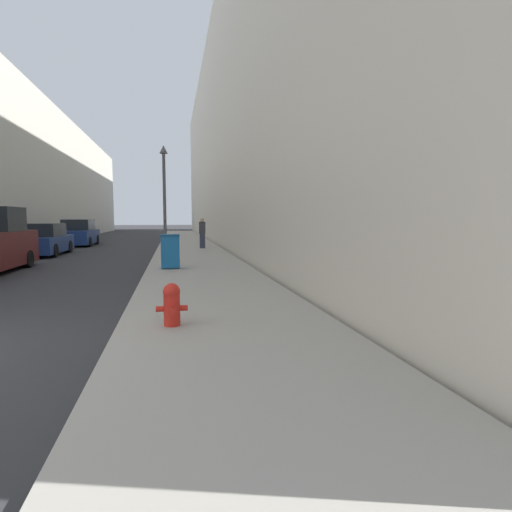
% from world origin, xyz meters
% --- Properties ---
extents(sidewalk_right, '(3.59, 60.00, 0.14)m').
position_xyz_m(sidewalk_right, '(5.07, 18.00, 0.07)').
color(sidewalk_right, '#9E998E').
rests_on(sidewalk_right, ground).
extents(building_right_stone, '(12.00, 60.00, 15.67)m').
position_xyz_m(building_right_stone, '(12.97, 26.00, 7.83)').
color(building_right_stone, beige).
rests_on(building_right_stone, ground).
extents(fire_hydrant, '(0.50, 0.38, 0.68)m').
position_xyz_m(fire_hydrant, '(4.15, 0.79, 0.50)').
color(fire_hydrant, red).
rests_on(fire_hydrant, sidewalk_right).
extents(trash_bin, '(0.63, 0.58, 1.16)m').
position_xyz_m(trash_bin, '(4.08, 8.19, 0.73)').
color(trash_bin, '#19609E').
rests_on(trash_bin, sidewalk_right).
extents(lamppost, '(0.36, 0.36, 4.95)m').
position_xyz_m(lamppost, '(3.83, 13.07, 2.96)').
color(lamppost, '#4C4C51').
rests_on(lamppost, sidewalk_right).
extents(parked_sedan_near, '(1.97, 4.51, 1.58)m').
position_xyz_m(parked_sedan_near, '(-2.17, 15.90, 0.72)').
color(parked_sedan_near, navy).
rests_on(parked_sedan_near, ground).
extents(parked_sedan_far, '(1.98, 4.38, 1.74)m').
position_xyz_m(parked_sedan_far, '(-1.97, 22.72, 0.79)').
color(parked_sedan_far, navy).
rests_on(parked_sedan_far, ground).
extents(pedestrian_on_sidewalk, '(0.34, 0.22, 1.71)m').
position_xyz_m(pedestrian_on_sidewalk, '(5.78, 17.00, 0.99)').
color(pedestrian_on_sidewalk, '#2D3347').
rests_on(pedestrian_on_sidewalk, sidewalk_right).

